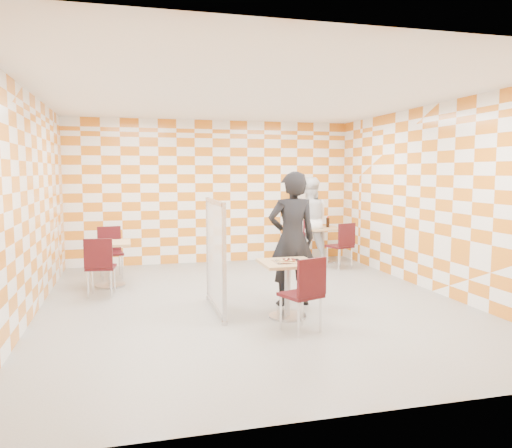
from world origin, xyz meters
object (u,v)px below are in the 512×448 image
(empty_table, at_px, (109,256))
(partition, at_px, (215,255))
(chair_empty_near, at_px, (100,262))
(man_white, at_px, (309,220))
(chair_main_front, at_px, (306,289))
(man_dark, at_px, (292,239))
(sport_bottle, at_px, (313,223))
(second_table, at_px, (323,239))
(chair_second_front, at_px, (343,242))
(chair_second_side, at_px, (299,238))
(soda_bottle, at_px, (328,222))
(main_table, at_px, (288,280))
(chair_empty_far, at_px, (110,248))

(empty_table, relative_size, partition, 0.48)
(chair_empty_near, height_order, man_white, man_white)
(man_white, bearing_deg, chair_main_front, 83.01)
(partition, bearing_deg, man_dark, 4.18)
(sport_bottle, bearing_deg, second_table, -29.04)
(chair_main_front, relative_size, chair_second_front, 1.00)
(chair_second_side, bearing_deg, soda_bottle, -0.17)
(main_table, height_order, chair_second_front, chair_second_front)
(chair_main_front, xyz_separation_m, chair_second_side, (1.44, 4.39, 0.00))
(chair_main_front, bearing_deg, chair_second_front, 59.77)
(man_dark, bearing_deg, chair_empty_near, -21.75)
(chair_main_front, bearing_deg, partition, 126.22)
(chair_main_front, height_order, partition, partition)
(chair_main_front, bearing_deg, chair_empty_far, 121.03)
(main_table, height_order, partition, partition)
(partition, distance_m, soda_bottle, 4.36)
(chair_main_front, height_order, chair_second_side, same)
(chair_main_front, relative_size, chair_second_side, 1.00)
(chair_empty_far, distance_m, man_dark, 3.75)
(chair_empty_near, relative_size, chair_empty_far, 1.00)
(chair_empty_far, relative_size, sport_bottle, 4.62)
(soda_bottle, bearing_deg, chair_empty_near, -156.51)
(partition, bearing_deg, second_table, 47.92)
(partition, bearing_deg, man_white, 51.36)
(main_table, xyz_separation_m, chair_second_front, (2.07, 2.85, 0.04))
(chair_second_front, xyz_separation_m, chair_empty_near, (-4.53, -1.13, 0.00))
(chair_second_front, distance_m, sport_bottle, 0.99)
(chair_empty_near, relative_size, man_white, 0.51)
(chair_second_front, bearing_deg, empty_table, -175.11)
(chair_main_front, bearing_deg, empty_table, 126.65)
(chair_empty_near, distance_m, sport_bottle, 4.72)
(chair_main_front, height_order, chair_empty_far, same)
(chair_second_side, distance_m, soda_bottle, 0.72)
(soda_bottle, bearing_deg, chair_second_front, -91.92)
(chair_main_front, xyz_separation_m, chair_empty_far, (-2.37, 3.93, 0.00))
(chair_second_front, bearing_deg, man_white, 116.13)
(second_table, height_order, chair_second_front, chair_second_front)
(main_table, height_order, man_dark, man_dark)
(second_table, height_order, sport_bottle, sport_bottle)
(man_dark, xyz_separation_m, sport_bottle, (1.53, 3.16, -0.13))
(chair_second_side, bearing_deg, man_white, -5.57)
(empty_table, bearing_deg, chair_second_side, 17.98)
(chair_second_front, distance_m, man_dark, 2.92)
(chair_second_front, distance_m, partition, 3.77)
(main_table, xyz_separation_m, sport_bottle, (1.79, 3.75, 0.33))
(main_table, xyz_separation_m, man_dark, (0.26, 0.60, 0.46))
(chair_second_front, height_order, soda_bottle, soda_bottle)
(second_table, relative_size, chair_empty_far, 0.81)
(chair_empty_far, height_order, partition, partition)
(chair_second_front, relative_size, partition, 0.60)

